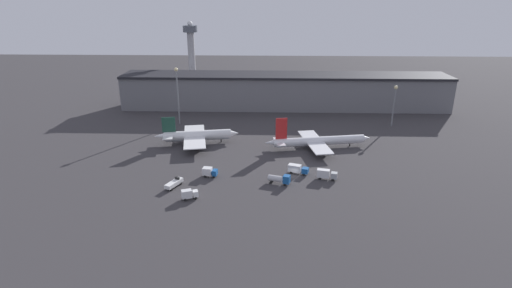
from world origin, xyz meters
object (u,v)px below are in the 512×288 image
at_px(airplane_1, 318,141).
at_px(service_vehicle_0, 189,194).
at_px(service_vehicle_1, 209,172).
at_px(service_vehicle_5, 280,179).
at_px(airplane_0, 197,136).
at_px(control_tower, 191,52).
at_px(service_vehicle_4, 174,183).
at_px(service_vehicle_3, 297,169).
at_px(service_vehicle_2, 326,174).

distance_m(airplane_1, service_vehicle_0, 64.87).
xyz_separation_m(service_vehicle_1, service_vehicle_5, (24.60, -4.98, -0.03)).
distance_m(service_vehicle_1, service_vehicle_5, 25.10).
height_order(airplane_0, service_vehicle_1, airplane_0).
relative_size(airplane_0, service_vehicle_0, 6.58).
distance_m(airplane_0, service_vehicle_5, 51.66).
bearing_deg(control_tower, service_vehicle_4, -82.38).
distance_m(airplane_1, service_vehicle_3, 27.99).
height_order(service_vehicle_0, control_tower, control_tower).
bearing_deg(service_vehicle_1, service_vehicle_5, -3.18).
distance_m(airplane_0, service_vehicle_4, 41.75).
xyz_separation_m(service_vehicle_2, control_tower, (-70.14, 132.33, 24.13)).
height_order(service_vehicle_0, service_vehicle_2, service_vehicle_2).
bearing_deg(airplane_1, service_vehicle_0, -144.67).
bearing_deg(airplane_1, service_vehicle_2, -101.27).
distance_m(service_vehicle_0, service_vehicle_4, 10.66).
bearing_deg(service_vehicle_1, service_vehicle_2, 6.91).
bearing_deg(service_vehicle_5, service_vehicle_3, 70.24).
distance_m(airplane_1, service_vehicle_5, 38.45).
height_order(airplane_0, service_vehicle_4, airplane_0).
relative_size(service_vehicle_1, control_tower, 0.12).
height_order(service_vehicle_3, control_tower, control_tower).
bearing_deg(service_vehicle_2, service_vehicle_5, -153.55).
height_order(service_vehicle_1, service_vehicle_2, service_vehicle_2).
relative_size(service_vehicle_3, service_vehicle_4, 0.99).
bearing_deg(service_vehicle_3, airplane_1, 88.00).
height_order(service_vehicle_0, service_vehicle_1, service_vehicle_1).
bearing_deg(airplane_0, service_vehicle_2, -44.25).
xyz_separation_m(service_vehicle_1, control_tower, (-29.33, 131.37, 24.26)).
bearing_deg(service_vehicle_5, service_vehicle_0, -139.76).
bearing_deg(airplane_1, control_tower, 114.41).
distance_m(airplane_0, service_vehicle_0, 50.43).
height_order(service_vehicle_0, service_vehicle_5, service_vehicle_5).
distance_m(service_vehicle_4, control_tower, 143.21).
height_order(service_vehicle_4, service_vehicle_5, service_vehicle_5).
bearing_deg(service_vehicle_3, control_tower, 134.56).
relative_size(airplane_0, control_tower, 0.81).
bearing_deg(control_tower, service_vehicle_2, -62.07).
relative_size(airplane_1, service_vehicle_2, 6.26).
distance_m(service_vehicle_5, control_tower, 148.62).
height_order(airplane_1, service_vehicle_5, airplane_1).
bearing_deg(airplane_1, service_vehicle_4, -154.11).
relative_size(airplane_1, service_vehicle_5, 5.79).
height_order(service_vehicle_1, control_tower, control_tower).
relative_size(service_vehicle_2, service_vehicle_4, 0.93).
relative_size(service_vehicle_3, control_tower, 0.17).
relative_size(airplane_1, control_tower, 1.00).
distance_m(airplane_0, service_vehicle_3, 50.88).
distance_m(airplane_1, service_vehicle_4, 64.41).
relative_size(airplane_0, service_vehicle_1, 6.78).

